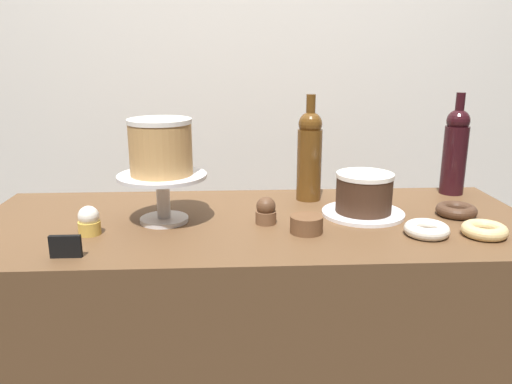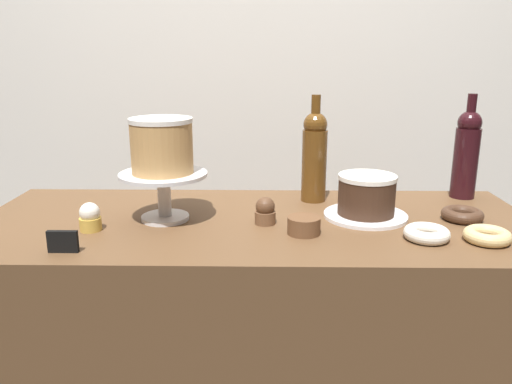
{
  "view_description": "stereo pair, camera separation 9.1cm",
  "coord_description": "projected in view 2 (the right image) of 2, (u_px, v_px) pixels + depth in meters",
  "views": [
    {
      "loc": [
        -0.07,
        -1.31,
        1.35
      ],
      "look_at": [
        0.0,
        0.0,
        0.99
      ],
      "focal_mm": 35.32,
      "sensor_mm": 36.0,
      "label": 1
    },
    {
      "loc": [
        0.02,
        -1.31,
        1.35
      ],
      "look_at": [
        0.0,
        0.0,
        0.99
      ],
      "focal_mm": 35.32,
      "sensor_mm": 36.0,
      "label": 2
    }
  ],
  "objects": [
    {
      "name": "wine_bottle_amber",
      "position": [
        314.0,
        155.0,
        1.53
      ],
      "size": [
        0.08,
        0.08,
        0.33
      ],
      "color": "#5B3814",
      "rests_on": "display_counter"
    },
    {
      "name": "silver_serving_platter",
      "position": [
        365.0,
        215.0,
        1.41
      ],
      "size": [
        0.23,
        0.23,
        0.01
      ],
      "color": "white",
      "rests_on": "display_counter"
    },
    {
      "name": "donut_chocolate",
      "position": [
        462.0,
        215.0,
        1.38
      ],
      "size": [
        0.11,
        0.11,
        0.03
      ],
      "color": "#472D1E",
      "rests_on": "display_counter"
    },
    {
      "name": "display_counter",
      "position": [
        256.0,
        364.0,
        1.5
      ],
      "size": [
        1.53,
        0.63,
        0.91
      ],
      "color": "brown",
      "rests_on": "ground_plane"
    },
    {
      "name": "white_layer_cake",
      "position": [
        162.0,
        146.0,
        1.33
      ],
      "size": [
        0.17,
        0.17,
        0.15
      ],
      "color": "tan",
      "rests_on": "cake_stand_pedestal"
    },
    {
      "name": "price_sign_chalkboard",
      "position": [
        63.0,
        242.0,
        1.15
      ],
      "size": [
        0.07,
        0.01,
        0.05
      ],
      "color": "black",
      "rests_on": "display_counter"
    },
    {
      "name": "cupcake_vanilla",
      "position": [
        90.0,
        217.0,
        1.29
      ],
      "size": [
        0.06,
        0.06,
        0.07
      ],
      "color": "gold",
      "rests_on": "display_counter"
    },
    {
      "name": "donut_glazed",
      "position": [
        487.0,
        236.0,
        1.22
      ],
      "size": [
        0.11,
        0.11,
        0.03
      ],
      "color": "#E0C17F",
      "rests_on": "display_counter"
    },
    {
      "name": "cake_stand_pedestal",
      "position": [
        164.0,
        188.0,
        1.36
      ],
      "size": [
        0.24,
        0.24,
        0.13
      ],
      "color": "silver",
      "rests_on": "display_counter"
    },
    {
      "name": "chocolate_round_cake",
      "position": [
        367.0,
        195.0,
        1.39
      ],
      "size": [
        0.16,
        0.16,
        0.11
      ],
      "color": "#3D2619",
      "rests_on": "silver_serving_platter"
    },
    {
      "name": "donut_sugar",
      "position": [
        427.0,
        233.0,
        1.23
      ],
      "size": [
        0.11,
        0.11,
        0.03
      ],
      "color": "silver",
      "rests_on": "display_counter"
    },
    {
      "name": "wine_bottle_dark_red",
      "position": [
        466.0,
        153.0,
        1.57
      ],
      "size": [
        0.08,
        0.08,
        0.33
      ],
      "color": "black",
      "rests_on": "display_counter"
    },
    {
      "name": "cupcake_chocolate",
      "position": [
        265.0,
        211.0,
        1.35
      ],
      "size": [
        0.06,
        0.06,
        0.07
      ],
      "color": "brown",
      "rests_on": "display_counter"
    },
    {
      "name": "cookie_stack",
      "position": [
        304.0,
        225.0,
        1.27
      ],
      "size": [
        0.08,
        0.08,
        0.04
      ],
      "color": "brown",
      "rests_on": "display_counter"
    },
    {
      "name": "back_wall",
      "position": [
        260.0,
        66.0,
        2.14
      ],
      "size": [
        6.0,
        0.05,
        2.6
      ],
      "color": "silver",
      "rests_on": "ground_plane"
    }
  ]
}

